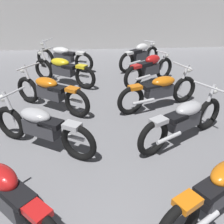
{
  "coord_description": "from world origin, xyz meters",
  "views": [
    {
      "loc": [
        -0.28,
        0.21,
        2.67
      ],
      "look_at": [
        0.0,
        4.26,
        0.55
      ],
      "focal_mm": 39.8,
      "sensor_mm": 36.0,
      "label": 1
    }
  ],
  "objects_px": {
    "motorcycle_right_row_4": "(150,69)",
    "motorcycle_right_row_3": "(160,90)",
    "motorcycle_left_row_5": "(64,57)",
    "motorcycle_left_row_1": "(10,197)",
    "motorcycle_right_row_1": "(222,188)",
    "motorcycle_right_row_2": "(184,119)",
    "motorcycle_left_row_2": "(41,126)",
    "motorcycle_right_row_5": "(140,55)",
    "motorcycle_left_row_4": "(63,69)",
    "motorcycle_left_row_3": "(50,91)"
  },
  "relations": [
    {
      "from": "motorcycle_right_row_1",
      "to": "motorcycle_right_row_5",
      "type": "bearing_deg",
      "value": 89.46
    },
    {
      "from": "motorcycle_left_row_1",
      "to": "motorcycle_left_row_4",
      "type": "bearing_deg",
      "value": 88.73
    },
    {
      "from": "motorcycle_right_row_1",
      "to": "motorcycle_right_row_3",
      "type": "distance_m",
      "value": 3.12
    },
    {
      "from": "motorcycle_left_row_4",
      "to": "motorcycle_left_row_5",
      "type": "distance_m",
      "value": 1.4
    },
    {
      "from": "motorcycle_right_row_1",
      "to": "motorcycle_right_row_2",
      "type": "xyz_separation_m",
      "value": [
        0.11,
        1.71,
        0.0
      ]
    },
    {
      "from": "motorcycle_left_row_3",
      "to": "motorcycle_left_row_1",
      "type": "bearing_deg",
      "value": -89.75
    },
    {
      "from": "motorcycle_left_row_4",
      "to": "motorcycle_left_row_5",
      "type": "bearing_deg",
      "value": 95.2
    },
    {
      "from": "motorcycle_left_row_4",
      "to": "motorcycle_right_row_2",
      "type": "bearing_deg",
      "value": -51.23
    },
    {
      "from": "motorcycle_left_row_2",
      "to": "motorcycle_left_row_5",
      "type": "relative_size",
      "value": 0.97
    },
    {
      "from": "motorcycle_right_row_5",
      "to": "motorcycle_right_row_2",
      "type": "bearing_deg",
      "value": -89.4
    },
    {
      "from": "motorcycle_left_row_4",
      "to": "motorcycle_right_row_1",
      "type": "distance_m",
      "value": 5.42
    },
    {
      "from": "motorcycle_left_row_2",
      "to": "motorcycle_left_row_3",
      "type": "xyz_separation_m",
      "value": [
        -0.07,
        1.57,
        0.0
      ]
    },
    {
      "from": "motorcycle_left_row_4",
      "to": "motorcycle_right_row_5",
      "type": "height_order",
      "value": "motorcycle_left_row_4"
    },
    {
      "from": "motorcycle_right_row_2",
      "to": "motorcycle_right_row_3",
      "type": "xyz_separation_m",
      "value": [
        -0.11,
        1.41,
        0.0
      ]
    },
    {
      "from": "motorcycle_right_row_4",
      "to": "motorcycle_right_row_3",
      "type": "bearing_deg",
      "value": -93.73
    },
    {
      "from": "motorcycle_left_row_4",
      "to": "motorcycle_right_row_4",
      "type": "height_order",
      "value": "motorcycle_left_row_4"
    },
    {
      "from": "motorcycle_left_row_3",
      "to": "motorcycle_right_row_4",
      "type": "distance_m",
      "value": 3.03
    },
    {
      "from": "motorcycle_left_row_1",
      "to": "motorcycle_right_row_2",
      "type": "height_order",
      "value": "motorcycle_right_row_2"
    },
    {
      "from": "motorcycle_right_row_3",
      "to": "motorcycle_right_row_4",
      "type": "height_order",
      "value": "motorcycle_right_row_3"
    },
    {
      "from": "motorcycle_left_row_1",
      "to": "motorcycle_left_row_4",
      "type": "relative_size",
      "value": 0.8
    },
    {
      "from": "motorcycle_left_row_5",
      "to": "motorcycle_right_row_1",
      "type": "bearing_deg",
      "value": -67.83
    },
    {
      "from": "motorcycle_right_row_3",
      "to": "motorcycle_right_row_5",
      "type": "height_order",
      "value": "motorcycle_right_row_3"
    },
    {
      "from": "motorcycle_right_row_3",
      "to": "motorcycle_right_row_1",
      "type": "bearing_deg",
      "value": -89.86
    },
    {
      "from": "motorcycle_left_row_5",
      "to": "motorcycle_left_row_4",
      "type": "bearing_deg",
      "value": -84.8
    },
    {
      "from": "motorcycle_right_row_3",
      "to": "motorcycle_left_row_1",
      "type": "bearing_deg",
      "value": -129.14
    },
    {
      "from": "motorcycle_left_row_1",
      "to": "motorcycle_right_row_5",
      "type": "bearing_deg",
      "value": 67.34
    },
    {
      "from": "motorcycle_left_row_1",
      "to": "motorcycle_right_row_1",
      "type": "xyz_separation_m",
      "value": [
        2.52,
        -0.03,
        -0.01
      ]
    },
    {
      "from": "motorcycle_left_row_1",
      "to": "motorcycle_right_row_4",
      "type": "height_order",
      "value": "same"
    },
    {
      "from": "motorcycle_left_row_1",
      "to": "motorcycle_right_row_2",
      "type": "xyz_separation_m",
      "value": [
        2.63,
        1.68,
        -0.01
      ]
    },
    {
      "from": "motorcycle_left_row_1",
      "to": "motorcycle_right_row_4",
      "type": "bearing_deg",
      "value": 60.82
    },
    {
      "from": "motorcycle_left_row_4",
      "to": "motorcycle_right_row_1",
      "type": "xyz_separation_m",
      "value": [
        2.42,
        -4.85,
        0.0
      ]
    },
    {
      "from": "motorcycle_left_row_5",
      "to": "motorcycle_right_row_2",
      "type": "bearing_deg",
      "value": -59.69
    },
    {
      "from": "motorcycle_left_row_4",
      "to": "motorcycle_right_row_3",
      "type": "height_order",
      "value": "same"
    },
    {
      "from": "motorcycle_left_row_5",
      "to": "motorcycle_right_row_1",
      "type": "height_order",
      "value": "same"
    },
    {
      "from": "motorcycle_right_row_2",
      "to": "motorcycle_right_row_4",
      "type": "height_order",
      "value": "motorcycle_right_row_2"
    },
    {
      "from": "motorcycle_left_row_4",
      "to": "motorcycle_left_row_5",
      "type": "relative_size",
      "value": 0.94
    },
    {
      "from": "motorcycle_left_row_3",
      "to": "motorcycle_right_row_1",
      "type": "height_order",
      "value": "same"
    },
    {
      "from": "motorcycle_right_row_1",
      "to": "motorcycle_right_row_2",
      "type": "relative_size",
      "value": 1.0
    },
    {
      "from": "motorcycle_left_row_1",
      "to": "motorcycle_right_row_2",
      "type": "distance_m",
      "value": 3.12
    },
    {
      "from": "motorcycle_left_row_3",
      "to": "motorcycle_right_row_5",
      "type": "height_order",
      "value": "motorcycle_left_row_3"
    },
    {
      "from": "motorcycle_left_row_4",
      "to": "motorcycle_right_row_2",
      "type": "distance_m",
      "value": 4.03
    },
    {
      "from": "motorcycle_left_row_3",
      "to": "motorcycle_left_row_5",
      "type": "bearing_deg",
      "value": 90.11
    },
    {
      "from": "motorcycle_left_row_5",
      "to": "motorcycle_right_row_3",
      "type": "relative_size",
      "value": 0.98
    },
    {
      "from": "motorcycle_left_row_2",
      "to": "motorcycle_right_row_5",
      "type": "height_order",
      "value": "motorcycle_left_row_2"
    },
    {
      "from": "motorcycle_right_row_4",
      "to": "motorcycle_right_row_5",
      "type": "relative_size",
      "value": 1.05
    },
    {
      "from": "motorcycle_left_row_5",
      "to": "motorcycle_right_row_3",
      "type": "height_order",
      "value": "same"
    },
    {
      "from": "motorcycle_left_row_5",
      "to": "motorcycle_left_row_1",
      "type": "bearing_deg",
      "value": -89.82
    },
    {
      "from": "motorcycle_left_row_1",
      "to": "motorcycle_right_row_5",
      "type": "distance_m",
      "value": 6.71
    },
    {
      "from": "motorcycle_left_row_1",
      "to": "motorcycle_right_row_4",
      "type": "xyz_separation_m",
      "value": [
        2.62,
        4.69,
        0.0
      ]
    },
    {
      "from": "motorcycle_right_row_1",
      "to": "motorcycle_left_row_5",
      "type": "bearing_deg",
      "value": 112.17
    }
  ]
}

